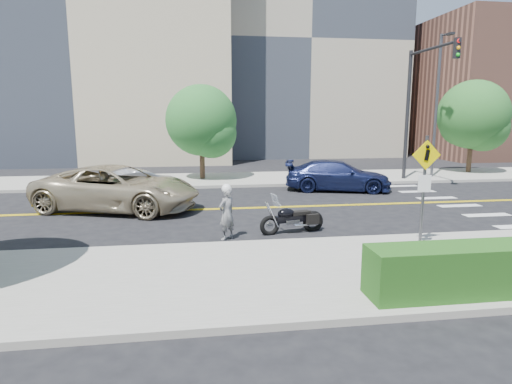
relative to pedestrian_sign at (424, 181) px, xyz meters
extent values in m
plane|color=black|center=(-4.20, 6.31, -1.96)|extent=(120.00, 120.00, 0.00)
cube|color=#9E9B91|center=(-4.20, -1.19, -1.89)|extent=(60.00, 5.00, 0.15)
cube|color=#9E9B91|center=(-4.20, 13.81, -1.89)|extent=(60.00, 5.00, 0.15)
cube|color=tan|center=(-14.20, 28.31, 10.54)|extent=(22.00, 14.00, 25.00)
cube|color=#A39984|center=(3.80, 32.31, 8.04)|extent=(18.00, 14.00, 20.00)
cube|color=#8C5947|center=(21.80, 26.31, 4.04)|extent=(14.00, 12.00, 12.00)
cylinder|color=#4C4C51|center=(7.80, 12.81, 2.19)|extent=(0.16, 0.16, 8.00)
cylinder|color=black|center=(5.80, 12.31, 1.69)|extent=(0.20, 0.20, 7.00)
cylinder|color=black|center=(5.80, 10.11, 4.99)|extent=(0.14, 4.40, 0.14)
cube|color=black|center=(5.80, 8.11, 4.69)|extent=(0.28, 0.18, 0.90)
cylinder|color=#4C4C51|center=(0.00, 0.01, -0.31)|extent=(0.08, 0.08, 3.00)
cube|color=#F9D800|center=(0.00, -0.02, 0.69)|extent=(0.78, 0.03, 0.78)
cube|color=white|center=(0.00, -0.02, -0.06)|extent=(0.35, 0.03, 0.45)
imported|color=#A5A4A9|center=(-5.07, 2.02, -1.17)|extent=(0.69, 0.66, 1.59)
sphere|color=white|center=(-5.07, 2.02, -0.42)|extent=(0.29, 0.29, 0.29)
imported|color=tan|center=(-8.98, 6.66, -1.08)|extent=(6.95, 4.85, 1.76)
imported|color=#A6A9AE|center=(-8.35, 9.29, -1.32)|extent=(4.09, 2.67, 1.27)
imported|color=#1A224F|center=(1.02, 9.79, -1.22)|extent=(5.50, 3.37, 1.49)
cylinder|color=#382619|center=(-5.55, 13.87, 0.23)|extent=(0.28, 0.28, 4.37)
sphere|color=#1F6522|center=(-5.55, 13.87, 1.45)|extent=(3.94, 3.94, 3.94)
cylinder|color=#382619|center=(11.21, 14.36, 0.43)|extent=(0.29, 0.29, 4.79)
sphere|color=#205E1D|center=(11.21, 14.36, 1.78)|extent=(4.23, 4.23, 4.23)
camera|label=1|loc=(-5.97, -10.37, 1.69)|focal=30.00mm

